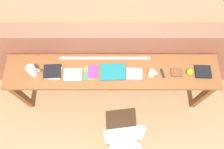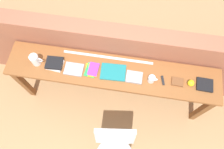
% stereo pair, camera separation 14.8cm
% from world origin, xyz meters
% --- Properties ---
extents(ground_plane, '(40.00, 40.00, 0.00)m').
position_xyz_m(ground_plane, '(0.00, 0.00, 0.00)').
color(ground_plane, tan).
extents(brick_wall_back, '(6.00, 0.20, 1.21)m').
position_xyz_m(brick_wall_back, '(0.00, 0.64, 0.60)').
color(brick_wall_back, '#9E5B42').
rests_on(brick_wall_back, ground).
extents(sideboard, '(2.50, 0.44, 0.88)m').
position_xyz_m(sideboard, '(0.00, 0.30, 0.74)').
color(sideboard, brown).
rests_on(sideboard, ground).
extents(chair_white_moulded, '(0.49, 0.50, 0.89)m').
position_xyz_m(chair_white_moulded, '(0.15, -0.52, 0.53)').
color(chair_white_moulded, silver).
rests_on(chair_white_moulded, ground).
extents(pitcher_white, '(0.14, 0.10, 0.18)m').
position_xyz_m(pitcher_white, '(-0.89, 0.27, 0.96)').
color(pitcher_white, white).
rests_on(pitcher_white, sideboard).
extents(book_stack_leftmost, '(0.20, 0.18, 0.06)m').
position_xyz_m(book_stack_leftmost, '(-0.68, 0.28, 0.91)').
color(book_stack_leftmost, white).
rests_on(book_stack_leftmost, sideboard).
extents(magazine_cycling, '(0.22, 0.16, 0.02)m').
position_xyz_m(magazine_cycling, '(-0.45, 0.25, 0.89)').
color(magazine_cycling, '#9E9EA3').
rests_on(magazine_cycling, sideboard).
extents(pamphlet_pile_colourful, '(0.16, 0.20, 0.01)m').
position_xyz_m(pamphlet_pile_colourful, '(-0.24, 0.28, 0.89)').
color(pamphlet_pile_colourful, yellow).
rests_on(pamphlet_pile_colourful, sideboard).
extents(book_open_centre, '(0.30, 0.22, 0.02)m').
position_xyz_m(book_open_centre, '(0.01, 0.29, 0.89)').
color(book_open_centre, '#19757A').
rests_on(book_open_centre, sideboard).
extents(book_grey_hardcover, '(0.19, 0.15, 0.03)m').
position_xyz_m(book_grey_hardcover, '(0.25, 0.26, 0.90)').
color(book_grey_hardcover, '#9E9EA3').
rests_on(book_grey_hardcover, sideboard).
extents(mug, '(0.11, 0.08, 0.09)m').
position_xyz_m(mug, '(0.45, 0.25, 0.92)').
color(mug, white).
rests_on(mug, sideboard).
extents(multitool_folded, '(0.05, 0.11, 0.02)m').
position_xyz_m(multitool_folded, '(0.58, 0.27, 0.89)').
color(multitool_folded, black).
rests_on(multitool_folded, sideboard).
extents(leather_journal_brown, '(0.13, 0.10, 0.02)m').
position_xyz_m(leather_journal_brown, '(0.74, 0.28, 0.89)').
color(leather_journal_brown, brown).
rests_on(leather_journal_brown, sideboard).
extents(sports_ball_small, '(0.07, 0.07, 0.07)m').
position_xyz_m(sports_ball_small, '(0.89, 0.28, 0.92)').
color(sports_ball_small, yellow).
rests_on(sports_ball_small, sideboard).
extents(book_repair_rightmost, '(0.18, 0.16, 0.03)m').
position_xyz_m(book_repair_rightmost, '(1.04, 0.29, 0.89)').
color(book_repair_rightmost, black).
rests_on(book_repair_rightmost, sideboard).
extents(ruler_metal_back_edge, '(1.07, 0.03, 0.00)m').
position_xyz_m(ruler_metal_back_edge, '(-0.08, 0.47, 0.88)').
color(ruler_metal_back_edge, silver).
rests_on(ruler_metal_back_edge, sideboard).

